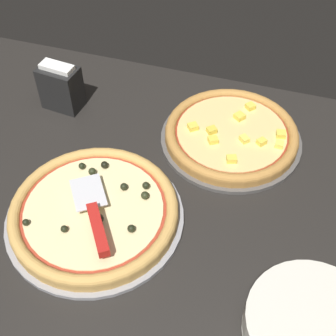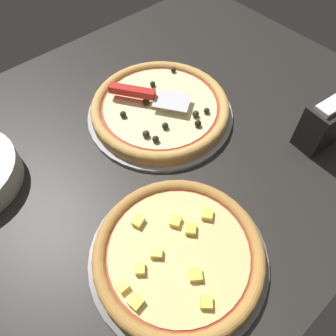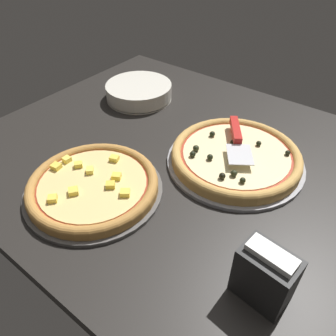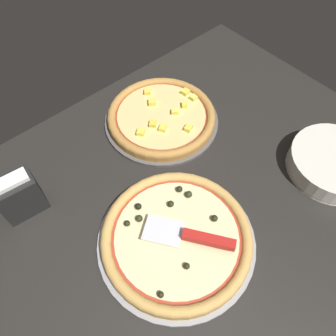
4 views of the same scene
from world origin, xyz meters
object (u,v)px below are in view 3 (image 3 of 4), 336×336
plate_stack (139,92)px  serving_spatula (236,134)px  pizza_back (93,185)px  napkin_holder (265,275)px  pizza_front (236,155)px

plate_stack → serving_spatula: bearing=169.9°
pizza_back → napkin_holder: bearing=179.9°
pizza_front → plate_stack: size_ratio=1.50×
napkin_holder → pizza_front: bearing=-54.7°
pizza_back → napkin_holder: (-45.32, 0.06, 3.74)cm
pizza_back → serving_spatula: 41.69cm
pizza_back → plate_stack: bearing=-61.8°
pizza_front → plate_stack: plate_stack is taller
plate_stack → napkin_holder: bearing=147.3°
pizza_front → serving_spatula: size_ratio=1.82×
pizza_back → plate_stack: size_ratio=1.37×
serving_spatula → napkin_holder: (-25.36, 36.47, 0.03)cm
plate_stack → pizza_front: bearing=165.3°
pizza_back → serving_spatula: (-19.96, -36.41, 3.70)cm
serving_spatula → plate_stack: (43.58, -7.73, -3.33)cm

